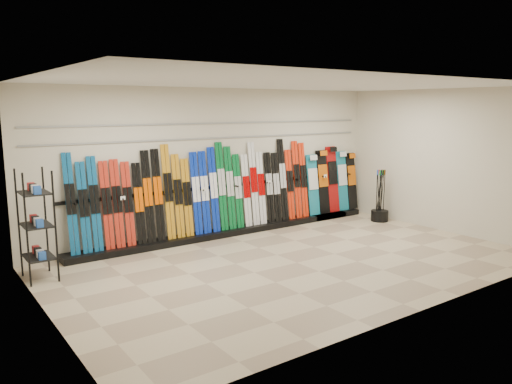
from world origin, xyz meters
TOP-DOWN VIEW (x-y plane):
  - floor at (0.00, 0.00)m, footprint 8.00×8.00m
  - back_wall at (0.00, 2.50)m, footprint 8.00×0.00m
  - left_wall at (-4.00, 0.00)m, footprint 0.00×5.00m
  - right_wall at (4.00, 0.00)m, footprint 0.00×5.00m
  - ceiling at (0.00, 0.00)m, footprint 8.00×8.00m
  - ski_rack_base at (0.22, 2.28)m, footprint 8.00×0.40m
  - skis at (-0.44, 2.34)m, footprint 5.38×0.26m
  - snowboards at (3.08, 2.35)m, footprint 1.58×0.24m
  - accessory_rack at (-3.75, 1.70)m, footprint 0.40×0.60m
  - pole_bin at (3.60, 1.30)m, footprint 0.40×0.40m
  - ski_poles at (3.60, 1.31)m, footprint 0.25×0.21m
  - slatwall_rail_0 at (0.00, 2.48)m, footprint 7.60×0.02m
  - slatwall_rail_1 at (0.00, 2.48)m, footprint 7.60×0.02m

SIDE VIEW (x-z plane):
  - floor at x=0.00m, z-range 0.00..0.00m
  - ski_rack_base at x=0.22m, z-range 0.00..0.12m
  - pole_bin at x=3.60m, z-range 0.00..0.25m
  - ski_poles at x=3.60m, z-range 0.02..1.20m
  - snowboards at x=3.08m, z-range 0.07..1.63m
  - accessory_rack at x=-3.75m, z-range 0.00..1.70m
  - skis at x=-0.44m, z-range 0.04..1.84m
  - back_wall at x=0.00m, z-range -2.50..5.50m
  - left_wall at x=-4.00m, z-range -1.00..4.00m
  - right_wall at x=4.00m, z-range -1.00..4.00m
  - slatwall_rail_0 at x=0.00m, z-range 1.98..2.02m
  - slatwall_rail_1 at x=0.00m, z-range 2.28..2.31m
  - ceiling at x=0.00m, z-range 3.00..3.00m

